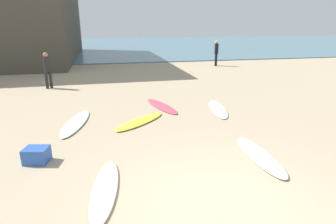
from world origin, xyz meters
TOP-DOWN VIEW (x-y plane):
  - ground_plane at (0.00, 0.00)m, footprint 120.00×120.00m
  - ocean_water at (0.00, 38.57)m, footprint 120.00×40.00m
  - surfboard_0 at (-2.90, 4.86)m, footprint 1.03×2.65m
  - surfboard_1 at (1.64, 1.49)m, footprint 0.65×2.22m
  - surfboard_2 at (-1.99, 0.86)m, footprint 0.75×2.28m
  - surfboard_3 at (2.12, 5.37)m, footprint 1.04×2.44m
  - surfboard_4 at (0.14, 6.16)m, footprint 1.14×2.38m
  - surfboard_5 at (-0.87, 4.56)m, footprint 1.98×1.89m
  - beachgoer_near at (-7.80, 16.18)m, footprint 0.36×0.36m
  - beachgoer_mid at (6.18, 15.95)m, footprint 0.39×0.39m
  - beachgoer_far at (-4.66, 10.46)m, footprint 0.38×0.38m
  - beach_cooler at (-3.51, 2.36)m, footprint 0.61×0.52m

SIDE VIEW (x-z plane):
  - ground_plane at x=0.00m, z-range 0.00..0.00m
  - surfboard_4 at x=0.14m, z-range 0.00..0.06m
  - surfboard_3 at x=2.12m, z-range 0.00..0.07m
  - surfboard_0 at x=-2.90m, z-range 0.00..0.07m
  - surfboard_2 at x=-1.99m, z-range 0.00..0.07m
  - surfboard_5 at x=-0.87m, z-range 0.00..0.08m
  - ocean_water at x=0.00m, z-range 0.00..0.08m
  - surfboard_1 at x=1.64m, z-range 0.00..0.09m
  - beach_cooler at x=-3.51m, z-range 0.00..0.36m
  - beachgoer_far at x=-4.66m, z-range 0.10..1.85m
  - beachgoer_near at x=-7.80m, z-range 0.12..1.95m
  - beachgoer_mid at x=6.18m, z-range 0.12..1.98m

